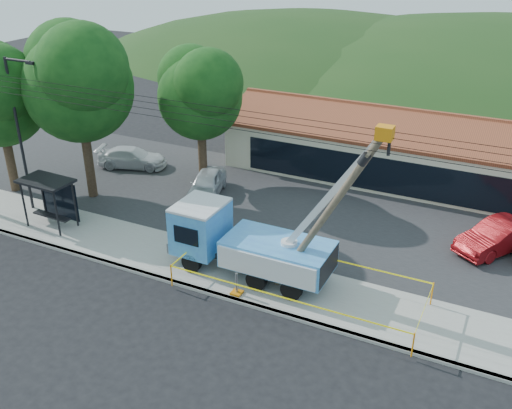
{
  "coord_description": "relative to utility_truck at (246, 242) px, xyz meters",
  "views": [
    {
      "loc": [
        11.31,
        -16.43,
        15.08
      ],
      "look_at": [
        0.78,
        5.0,
        3.5
      ],
      "focal_mm": 40.0,
      "sensor_mm": 36.0,
      "label": 1
    }
  ],
  "objects": [
    {
      "name": "car_red",
      "position": [
        10.6,
        7.6,
        -1.79
      ],
      "size": [
        4.16,
        4.97,
        1.6
      ],
      "primitive_type": "imported",
      "rotation": [
        0.0,
        0.0,
        -0.6
      ],
      "color": "maroon",
      "rests_on": "ground"
    },
    {
      "name": "curb",
      "position": [
        -0.59,
        -2.23,
        -1.72
      ],
      "size": [
        60.0,
        0.25,
        0.15
      ],
      "primitive_type": "cube",
      "color": "gray",
      "rests_on": "ground"
    },
    {
      "name": "leaning_pole",
      "position": [
        4.11,
        -0.26,
        2.78
      ],
      "size": [
        4.58,
        1.74,
        8.14
      ],
      "color": "#4C4031",
      "rests_on": "ground"
    },
    {
      "name": "streetlight",
      "position": [
        -14.38,
        0.67,
        3.51
      ],
      "size": [
        2.13,
        0.22,
        9.0
      ],
      "color": "black",
      "rests_on": "ground"
    },
    {
      "name": "utility_truck",
      "position": [
        0.0,
        0.0,
        0.0
      ],
      "size": [
        10.06,
        4.17,
        8.25
      ],
      "color": "black",
      "rests_on": "ground"
    },
    {
      "name": "bus_shelter",
      "position": [
        -11.81,
        -0.38,
        0.41
      ],
      "size": [
        2.94,
        1.87,
        2.78
      ],
      "rotation": [
        0.0,
        0.0,
        -0.03
      ],
      "color": "black",
      "rests_on": "ground"
    },
    {
      "name": "strip_mall",
      "position": [
        3.41,
        15.65,
        0.09
      ],
      "size": [
        22.5,
        8.53,
        4.67
      ],
      "color": "beige",
      "rests_on": "ground"
    },
    {
      "name": "tree_lot",
      "position": [
        -7.59,
        8.67,
        4.42
      ],
      "size": [
        6.3,
        5.6,
        8.94
      ],
      "color": "#332316",
      "rests_on": "ground"
    },
    {
      "name": "parking_lot",
      "position": [
        -0.59,
        7.67,
        -1.74
      ],
      "size": [
        60.0,
        12.0,
        0.1
      ],
      "primitive_type": "cube",
      "color": "#28282B",
      "rests_on": "ground"
    },
    {
      "name": "tree_west_near",
      "position": [
        -12.59,
        3.67,
        5.73
      ],
      "size": [
        7.56,
        6.72,
        10.8
      ],
      "color": "#332316",
      "rests_on": "ground"
    },
    {
      "name": "caution_tape",
      "position": [
        2.98,
        -0.71,
        -0.82
      ],
      "size": [
        11.1,
        3.88,
        1.12
      ],
      "color": "orange",
      "rests_on": "ground"
    },
    {
      "name": "sidewalk",
      "position": [
        -0.59,
        -0.33,
        -1.72
      ],
      "size": [
        60.0,
        4.0,
        0.15
      ],
      "primitive_type": "cube",
      "color": "gray",
      "rests_on": "ground"
    },
    {
      "name": "hill_west",
      "position": [
        -15.59,
        50.67,
        -1.79
      ],
      "size": [
        78.4,
        56.0,
        28.0
      ],
      "primitive_type": "ellipsoid",
      "color": "#1B3C15",
      "rests_on": "ground"
    },
    {
      "name": "car_white",
      "position": [
        -13.29,
        8.61,
        -1.79
      ],
      "size": [
        5.12,
        3.35,
        1.38
      ],
      "primitive_type": "imported",
      "rotation": [
        0.0,
        0.0,
        1.9
      ],
      "color": "silver",
      "rests_on": "ground"
    },
    {
      "name": "ground",
      "position": [
        -0.59,
        -4.33,
        -1.79
      ],
      "size": [
        120.0,
        120.0,
        0.0
      ],
      "primitive_type": "plane",
      "color": "black",
      "rests_on": "ground"
    },
    {
      "name": "car_silver",
      "position": [
        -6.26,
        6.88,
        -1.79
      ],
      "size": [
        2.92,
        4.74,
        1.51
      ],
      "primitive_type": "imported",
      "rotation": [
        0.0,
        0.0,
        0.28
      ],
      "color": "silver",
      "rests_on": "ground"
    }
  ]
}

